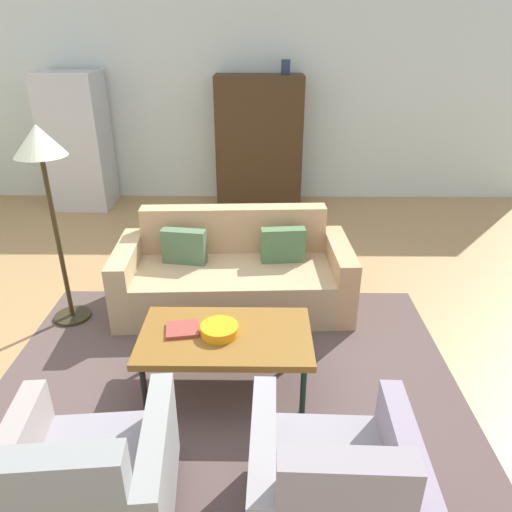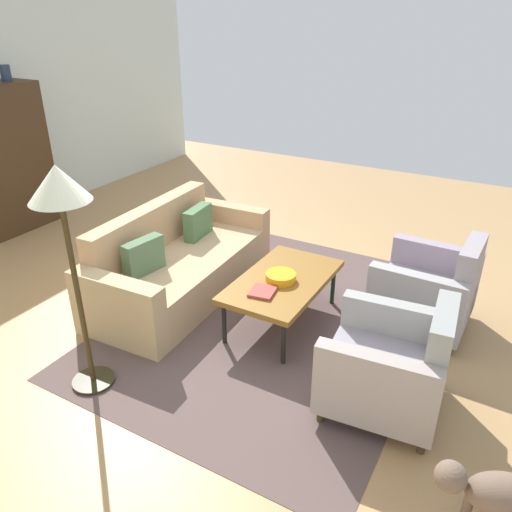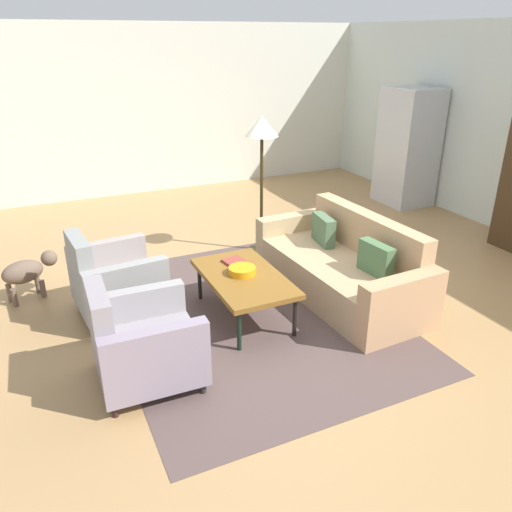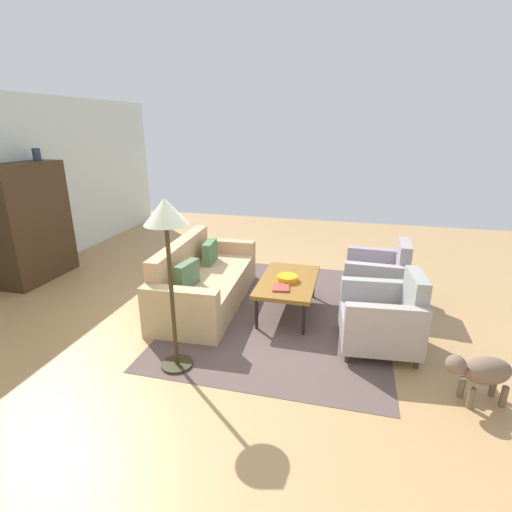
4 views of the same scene
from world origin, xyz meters
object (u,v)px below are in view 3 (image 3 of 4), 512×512
(armchair_right, at_px, (139,345))
(floor_lamp, at_px, (262,139))
(book_stack, at_px, (235,262))
(armchair_left, at_px, (112,283))
(refrigerator, at_px, (408,147))
(couch, at_px, (345,269))
(fruit_bowl, at_px, (242,270))
(coffee_table, at_px, (244,279))
(dog, at_px, (27,271))

(armchair_right, height_order, floor_lamp, floor_lamp)
(book_stack, bearing_deg, armchair_left, -103.55)
(armchair_left, relative_size, refrigerator, 0.48)
(couch, xyz_separation_m, book_stack, (-0.30, -1.15, 0.18))
(couch, xyz_separation_m, fruit_bowl, (-0.04, -1.19, 0.20))
(armchair_right, xyz_separation_m, fruit_bowl, (-0.64, 1.17, 0.14))
(armchair_right, bearing_deg, coffee_table, 118.83)
(couch, bearing_deg, fruit_bowl, 85.67)
(dog, bearing_deg, floor_lamp, -14.30)
(fruit_bowl, bearing_deg, armchair_left, -115.41)
(refrigerator, bearing_deg, armchair_right, -60.08)
(dog, bearing_deg, refrigerator, -7.39)
(armchair_left, distance_m, book_stack, 1.24)
(refrigerator, height_order, dog, refrigerator)
(book_stack, distance_m, floor_lamp, 1.73)
(couch, bearing_deg, refrigerator, -52.22)
(couch, relative_size, refrigerator, 1.16)
(floor_lamp, bearing_deg, dog, -86.98)
(refrigerator, bearing_deg, coffee_table, -59.28)
(armchair_left, bearing_deg, refrigerator, 103.59)
(armchair_left, xyz_separation_m, fruit_bowl, (0.55, 1.17, 0.14))
(dog, bearing_deg, armchair_left, -60.90)
(coffee_table, xyz_separation_m, dog, (-1.31, -1.92, -0.10))
(coffee_table, height_order, armchair_left, armchair_left)
(armchair_right, relative_size, book_stack, 3.47)
(couch, relative_size, book_stack, 8.44)
(coffee_table, xyz_separation_m, armchair_left, (-0.59, -1.17, -0.07))
(refrigerator, bearing_deg, floor_lamp, -73.94)
(armchair_right, bearing_deg, book_stack, 128.63)
(book_stack, relative_size, refrigerator, 0.14)
(armchair_left, bearing_deg, couch, 70.66)
(coffee_table, bearing_deg, floor_lamp, 148.77)
(couch, relative_size, dog, 3.11)
(coffee_table, relative_size, fruit_bowl, 4.50)
(floor_lamp, bearing_deg, armchair_right, -44.93)
(armchair_right, xyz_separation_m, dog, (-1.91, -0.75, -0.03))
(couch, distance_m, dog, 3.37)
(fruit_bowl, height_order, floor_lamp, floor_lamp)
(dog, bearing_deg, coffee_table, -51.64)
(refrigerator, xyz_separation_m, floor_lamp, (0.88, -3.04, 0.52))
(couch, distance_m, armchair_right, 2.43)
(fruit_bowl, bearing_deg, refrigerator, 120.29)
(floor_lamp, bearing_deg, couch, 11.76)
(coffee_table, distance_m, floor_lamp, 1.99)
(fruit_bowl, xyz_separation_m, dog, (-1.27, -1.92, -0.17))
(floor_lamp, height_order, dog, floor_lamp)
(book_stack, bearing_deg, refrigerator, 117.53)
(floor_lamp, distance_m, dog, 3.02)
(fruit_bowl, xyz_separation_m, floor_lamp, (-1.42, 0.88, 0.96))
(armchair_left, bearing_deg, book_stack, 71.19)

